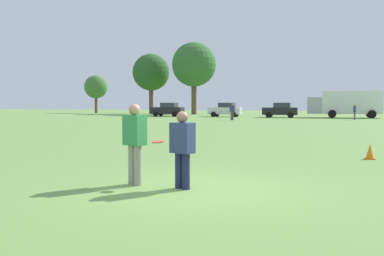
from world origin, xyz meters
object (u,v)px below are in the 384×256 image
at_px(traffic_cone, 370,152).
at_px(player_thrower, 135,139).
at_px(parked_car_mid_left, 225,110).
at_px(parked_car_near_left, 168,110).
at_px(bystander_field_marshal, 355,111).
at_px(frisbee, 158,142).
at_px(player_defender, 182,146).
at_px(bystander_sideline_watcher, 232,111).
at_px(box_truck, 346,103).
at_px(parked_car_center, 281,110).

bearing_deg(traffic_cone, player_thrower, -126.12).
xyz_separation_m(traffic_cone, parked_car_mid_left, (-16.79, 41.30, 0.69)).
bearing_deg(parked_car_near_left, bystander_field_marshal, -11.26).
xyz_separation_m(player_thrower, frisbee, (0.51, 0.07, -0.04)).
height_order(player_thrower, player_defender, player_thrower).
bearing_deg(bystander_sideline_watcher, parked_car_near_left, 139.57).
bearing_deg(bystander_field_marshal, player_thrower, -95.27).
bearing_deg(bystander_field_marshal, parked_car_mid_left, 158.91).
distance_m(player_defender, traffic_cone, 7.54).
xyz_separation_m(parked_car_mid_left, bystander_sideline_watcher, (4.04, -11.30, 0.06)).
xyz_separation_m(player_defender, parked_car_near_left, (-20.65, 46.41, 0.05)).
height_order(player_thrower, bystander_field_marshal, player_thrower).
bearing_deg(box_truck, bystander_sideline_watcher, -130.85).
bearing_deg(player_thrower, player_defender, -3.42).
distance_m(player_defender, parked_car_mid_left, 49.65).
xyz_separation_m(player_thrower, bystander_sideline_watcher, (-8.00, 36.51, 0.02)).
height_order(traffic_cone, box_truck, box_truck).
bearing_deg(player_defender, bystander_field_marshal, 86.25).
height_order(traffic_cone, bystander_field_marshal, bystander_field_marshal).
bearing_deg(frisbee, box_truck, 87.39).
distance_m(parked_car_near_left, bystander_field_marshal, 23.84).
bearing_deg(player_defender, traffic_cone, 61.04).
height_order(traffic_cone, parked_car_center, parked_car_center).
height_order(player_thrower, parked_car_mid_left, parked_car_mid_left).
xyz_separation_m(player_thrower, player_defender, (1.11, -0.07, -0.09)).
bearing_deg(parked_car_mid_left, bystander_sideline_watcher, -70.31).
distance_m(player_thrower, player_defender, 1.12).
distance_m(parked_car_near_left, box_truck, 22.43).
xyz_separation_m(frisbee, box_truck, (2.23, 48.85, 0.82)).
height_order(player_defender, traffic_cone, player_defender).
relative_size(player_defender, bystander_sideline_watcher, 0.90).
distance_m(player_defender, bystander_sideline_watcher, 37.69).
bearing_deg(parked_car_mid_left, player_defender, -74.64).
bearing_deg(player_thrower, box_truck, 86.80).
bearing_deg(box_truck, parked_car_center, -167.03).
height_order(player_defender, parked_car_center, parked_car_center).
bearing_deg(box_truck, traffic_cone, -87.28).
relative_size(traffic_cone, parked_car_near_left, 0.11).
relative_size(frisbee, parked_car_mid_left, 0.06).
bearing_deg(parked_car_center, box_truck, 12.97).
relative_size(player_defender, parked_car_mid_left, 0.36).
xyz_separation_m(frisbee, bystander_field_marshal, (3.34, 41.62, -0.01)).
relative_size(traffic_cone, parked_car_center, 0.11).
bearing_deg(frisbee, bystander_field_marshal, 85.42).
height_order(player_thrower, bystander_sideline_watcher, bystander_sideline_watcher).
bearing_deg(parked_car_mid_left, bystander_field_marshal, -21.09).
bearing_deg(player_thrower, bystander_sideline_watcher, 102.35).
distance_m(player_defender, box_truck, 49.02).
bearing_deg(player_thrower, parked_car_mid_left, 104.13).
relative_size(frisbee, box_truck, 0.03).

